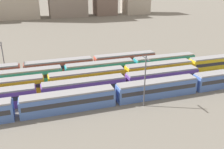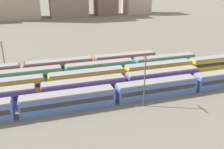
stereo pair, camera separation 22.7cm
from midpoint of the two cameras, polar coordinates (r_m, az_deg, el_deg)
The scene contains 8 objects.
train_track_0 at distance 52.96m, azimuth 10.39°, elevation -3.19°, with size 93.60×3.06×3.75m.
train_track_1 at distance 52.00m, azimuth -16.90°, elevation -4.28°, with size 74.70×3.06×3.75m.
train_track_2 at distance 60.30m, azimuth 2.88°, elevation 0.23°, with size 112.50×3.06×3.75m.
train_track_3 at distance 61.90m, azimuth -11.37°, elevation 0.39°, with size 74.70×3.06×3.75m.
train_track_4 at distance 66.73m, azimuth -12.40°, elevation 1.85°, with size 55.80×3.06×3.75m.
catenary_pole_0 at distance 47.02m, azimuth 7.60°, elevation -1.02°, with size 0.24×3.20×10.57m.
catenary_pole_1 at distance 68.63m, azimuth -24.25°, elevation 3.75°, with size 0.24×3.20×9.04m.
distant_building_4 at distance 181.15m, azimuth -1.73°, elevation 16.85°, with size 15.03×13.93×19.20m, color #7A665B.
Camera 1 is at (16.26, -42.05, 23.52)m, focal length 38.98 mm.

